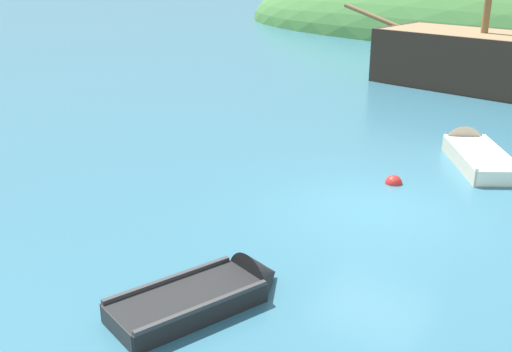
{
  "coord_description": "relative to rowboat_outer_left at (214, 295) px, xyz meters",
  "views": [
    {
      "loc": [
        4.78,
        -11.38,
        5.2
      ],
      "look_at": [
        -2.91,
        -0.34,
        0.27
      ],
      "focal_mm": 43.28,
      "sensor_mm": 36.0,
      "label": 1
    }
  ],
  "objects": [
    {
      "name": "buoy_red",
      "position": [
        0.25,
        6.54,
        -0.1
      ],
      "size": [
        0.41,
        0.41,
        0.41
      ],
      "primitive_type": "sphere",
      "color": "red",
      "rests_on": "ground"
    },
    {
      "name": "rowboat_outer_right",
      "position": [
        1.26,
        9.35,
        0.04
      ],
      "size": [
        2.91,
        3.64,
        1.08
      ],
      "rotation": [
        0.0,
        0.0,
        2.15
      ],
      "color": "beige",
      "rests_on": "ground"
    },
    {
      "name": "rowboat_outer_left",
      "position": [
        0.0,
        0.0,
        0.0
      ],
      "size": [
        1.88,
        3.09,
        1.03
      ],
      "rotation": [
        0.0,
        0.0,
        1.27
      ],
      "color": "black",
      "rests_on": "ground"
    },
    {
      "name": "shore_hill",
      "position": [
        -5.1,
        38.88,
        -0.1
      ],
      "size": [
        40.14,
        21.29,
        10.2
      ],
      "primitive_type": "ellipsoid",
      "color": "#477F3D",
      "rests_on": "ground"
    },
    {
      "name": "ground_plane",
      "position": [
        0.61,
        4.82,
        -0.1
      ],
      "size": [
        120.0,
        120.0,
        0.0
      ],
      "primitive_type": "plane",
      "color": "teal"
    }
  ]
}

